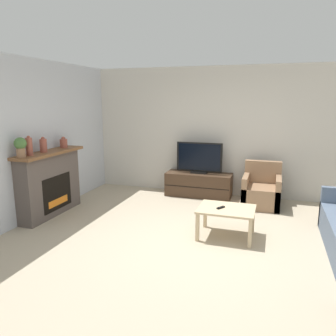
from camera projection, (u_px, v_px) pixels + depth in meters
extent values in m
plane|color=tan|center=(195.00, 242.00, 4.74)|extent=(24.00, 24.00, 0.00)
cube|color=beige|center=(225.00, 132.00, 6.89)|extent=(12.00, 0.06, 2.70)
cube|color=silver|center=(23.00, 141.00, 5.34)|extent=(0.06, 12.00, 2.70)
cube|color=#564C47|center=(50.00, 185.00, 5.78)|extent=(0.30, 1.37, 1.10)
cube|color=black|center=(58.00, 192.00, 5.76)|extent=(0.01, 0.76, 0.60)
cube|color=orange|center=(58.00, 201.00, 5.80)|extent=(0.01, 0.53, 0.12)
cube|color=brown|center=(49.00, 153.00, 5.65)|extent=(0.42, 1.49, 0.05)
cylinder|color=#994C3D|center=(29.00, 147.00, 5.21)|extent=(0.10, 0.10, 0.28)
sphere|color=#994C3D|center=(28.00, 137.00, 5.17)|extent=(0.06, 0.06, 0.06)
cylinder|color=#994C3D|center=(43.00, 146.00, 5.52)|extent=(0.12, 0.12, 0.22)
sphere|color=#994C3D|center=(43.00, 139.00, 5.50)|extent=(0.07, 0.07, 0.07)
cylinder|color=#994C3D|center=(64.00, 143.00, 6.05)|extent=(0.14, 0.14, 0.16)
sphere|color=#994C3D|center=(63.00, 139.00, 6.03)|extent=(0.07, 0.07, 0.07)
cylinder|color=#936B4C|center=(21.00, 153.00, 5.05)|extent=(0.13, 0.13, 0.14)
sphere|color=#477038|center=(20.00, 143.00, 5.02)|extent=(0.19, 0.19, 0.19)
cube|color=#422D1E|center=(199.00, 184.00, 6.96)|extent=(1.38, 0.50, 0.50)
cube|color=black|center=(196.00, 187.00, 6.72)|extent=(1.35, 0.01, 0.01)
cube|color=black|center=(199.00, 172.00, 6.90)|extent=(0.34, 0.18, 0.04)
cube|color=black|center=(199.00, 157.00, 6.83)|extent=(0.96, 0.03, 0.61)
cube|color=black|center=(199.00, 157.00, 6.82)|extent=(0.89, 0.01, 0.55)
cube|color=#937051|center=(261.00, 196.00, 6.30)|extent=(0.70, 0.76, 0.40)
cube|color=#937051|center=(263.00, 172.00, 6.50)|extent=(0.70, 0.14, 0.43)
cube|color=#937051|center=(245.00, 190.00, 6.37)|extent=(0.10, 0.76, 0.60)
cube|color=#937051|center=(278.00, 192.00, 6.19)|extent=(0.10, 0.76, 0.60)
cube|color=#CCB289|center=(226.00, 209.00, 4.84)|extent=(0.82, 0.64, 0.03)
cube|color=#CCB289|center=(197.00, 227.00, 4.74)|extent=(0.05, 0.05, 0.42)
cube|color=#CCB289|center=(250.00, 234.00, 4.52)|extent=(0.05, 0.05, 0.42)
cube|color=#CCB289|center=(205.00, 215.00, 5.26)|extent=(0.05, 0.05, 0.42)
cube|color=#CCB289|center=(253.00, 220.00, 5.04)|extent=(0.05, 0.05, 0.42)
cube|color=black|center=(221.00, 208.00, 4.84)|extent=(0.11, 0.15, 0.02)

